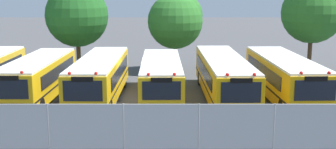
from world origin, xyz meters
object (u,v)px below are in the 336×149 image
at_px(school_bus_3, 162,78).
at_px(school_bus_4, 224,76).
at_px(tree_2, 178,19).
at_px(traffic_cone, 44,132).
at_px(school_bus_2, 101,77).
at_px(school_bus_1, 39,77).
at_px(school_bus_5, 285,76).
at_px(tree_3, 312,12).
at_px(tree_1, 78,15).

relative_size(school_bus_3, school_bus_4, 0.85).
bearing_deg(tree_2, traffic_cone, -111.63).
bearing_deg(tree_2, school_bus_2, -116.85).
bearing_deg(school_bus_4, school_bus_1, -0.11).
bearing_deg(tree_2, school_bus_4, -74.26).
xyz_separation_m(school_bus_4, school_bus_5, (3.71, -0.07, 0.00)).
relative_size(school_bus_2, school_bus_3, 1.06).
bearing_deg(school_bus_1, school_bus_2, 179.52).
relative_size(school_bus_3, traffic_cone, 18.96).
height_order(school_bus_4, tree_2, tree_2).
bearing_deg(school_bus_3, school_bus_4, 179.78).
relative_size(school_bus_1, tree_3, 1.32).
distance_m(school_bus_2, traffic_cone, 7.01).
relative_size(school_bus_3, tree_3, 1.35).
bearing_deg(school_bus_5, school_bus_3, -1.45).
bearing_deg(school_bus_2, school_bus_4, -177.65).
xyz_separation_m(school_bus_1, school_bus_2, (3.80, -0.07, 0.02)).
bearing_deg(school_bus_2, tree_1, -70.20).
relative_size(school_bus_3, school_bus_5, 0.93).
height_order(school_bus_1, tree_3, tree_3).
distance_m(school_bus_3, traffic_cone, 8.82).
xyz_separation_m(school_bus_2, school_bus_4, (7.57, 0.26, -0.00)).
distance_m(school_bus_3, tree_3, 16.41).
bearing_deg(school_bus_2, traffic_cone, 76.98).
relative_size(school_bus_5, tree_2, 1.67).
xyz_separation_m(school_bus_1, tree_2, (8.71, 9.64, 2.86)).
height_order(school_bus_1, tree_2, tree_2).
relative_size(school_bus_1, traffic_cone, 18.51).
relative_size(school_bus_4, tree_1, 1.62).
xyz_separation_m(school_bus_3, school_bus_4, (3.84, 0.05, 0.08)).
xyz_separation_m(school_bus_5, tree_1, (-14.47, 8.83, 3.26)).
distance_m(school_bus_3, tree_1, 11.69).
xyz_separation_m(school_bus_3, tree_3, (12.37, 10.19, 3.50)).
bearing_deg(tree_1, school_bus_4, -39.18).
relative_size(tree_2, tree_3, 0.87).
distance_m(school_bus_1, tree_1, 9.56).
xyz_separation_m(school_bus_2, traffic_cone, (-1.60, -6.72, -1.18)).
bearing_deg(school_bus_5, tree_1, -32.75).
bearing_deg(tree_1, traffic_cone, -84.27).
bearing_deg(school_bus_3, traffic_cone, 51.38).
bearing_deg(tree_1, school_bus_1, -93.97).
bearing_deg(tree_3, school_bus_3, -140.51).
distance_m(school_bus_1, traffic_cone, 7.23).
bearing_deg(school_bus_5, school_bus_4, -2.38).
distance_m(school_bus_1, tree_2, 13.30).
xyz_separation_m(school_bus_1, school_bus_3, (7.54, 0.14, -0.06)).
bearing_deg(school_bus_3, school_bus_5, 178.87).
distance_m(school_bus_2, school_bus_3, 3.74).
bearing_deg(traffic_cone, school_bus_4, 37.28).
xyz_separation_m(school_bus_4, traffic_cone, (-9.17, -6.98, -1.18)).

